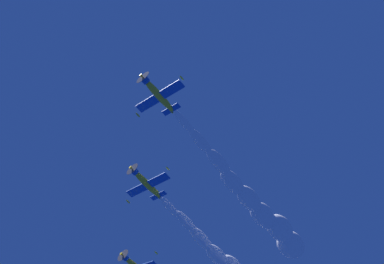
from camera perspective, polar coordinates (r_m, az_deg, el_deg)
airplane_lead at (r=80.79m, az=-3.65°, el=4.02°), size 8.41×7.82×2.90m
airplane_left_wingman at (r=89.50m, az=-4.89°, el=-5.36°), size 8.39×7.82×2.91m
smoke_trail_lead at (r=93.21m, az=7.54°, el=-8.53°), size 17.16×34.32×4.55m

